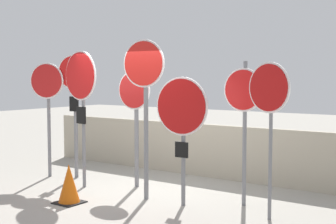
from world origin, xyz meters
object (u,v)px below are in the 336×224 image
(stop_sign_2, at_px, (81,87))
(stop_sign_3, at_px, (135,104))
(stop_sign_6, at_px, (244,104))
(stop_sign_1, at_px, (74,91))
(traffic_cone_0, at_px, (69,184))
(stop_sign_4, at_px, (144,85))
(stop_sign_7, at_px, (269,99))
(stop_sign_0, at_px, (47,93))
(stop_sign_5, at_px, (182,115))

(stop_sign_2, height_order, stop_sign_3, stop_sign_2)
(stop_sign_2, bearing_deg, stop_sign_6, 19.27)
(stop_sign_3, distance_m, stop_sign_6, 2.22)
(stop_sign_1, bearing_deg, stop_sign_2, -51.62)
(traffic_cone_0, bearing_deg, stop_sign_2, 124.59)
(stop_sign_4, height_order, traffic_cone_0, stop_sign_4)
(stop_sign_7, bearing_deg, stop_sign_4, -159.87)
(stop_sign_0, bearing_deg, stop_sign_6, -17.23)
(stop_sign_1, relative_size, traffic_cone_0, 3.90)
(stop_sign_2, relative_size, traffic_cone_0, 3.95)
(stop_sign_0, xyz_separation_m, stop_sign_4, (2.75, -0.29, 0.20))
(stop_sign_3, relative_size, stop_sign_7, 0.98)
(stop_sign_2, bearing_deg, stop_sign_3, 43.88)
(stop_sign_7, bearing_deg, stop_sign_2, -161.65)
(stop_sign_3, bearing_deg, traffic_cone_0, -97.92)
(stop_sign_3, bearing_deg, stop_sign_0, -172.03)
(stop_sign_4, height_order, stop_sign_7, stop_sign_4)
(stop_sign_6, height_order, stop_sign_7, stop_sign_6)
(stop_sign_4, distance_m, stop_sign_5, 0.87)
(stop_sign_0, height_order, stop_sign_6, stop_sign_0)
(stop_sign_0, distance_m, stop_sign_4, 2.78)
(stop_sign_1, height_order, traffic_cone_0, stop_sign_1)
(stop_sign_1, distance_m, stop_sign_7, 4.40)
(stop_sign_5, height_order, stop_sign_7, stop_sign_7)
(traffic_cone_0, bearing_deg, stop_sign_3, 82.86)
(stop_sign_5, bearing_deg, stop_sign_3, 155.28)
(stop_sign_0, relative_size, stop_sign_1, 0.94)
(stop_sign_3, height_order, stop_sign_6, stop_sign_6)
(stop_sign_5, relative_size, stop_sign_6, 0.89)
(stop_sign_2, height_order, traffic_cone_0, stop_sign_2)
(stop_sign_1, xyz_separation_m, stop_sign_6, (3.75, 0.07, -0.14))
(stop_sign_4, relative_size, stop_sign_7, 1.18)
(stop_sign_0, xyz_separation_m, stop_sign_2, (1.24, -0.26, 0.15))
(stop_sign_0, distance_m, traffic_cone_0, 2.63)
(stop_sign_2, distance_m, stop_sign_5, 2.28)
(stop_sign_5, xyz_separation_m, traffic_cone_0, (-1.62, -0.91, -1.16))
(stop_sign_4, bearing_deg, stop_sign_0, 168.77)
(stop_sign_0, relative_size, stop_sign_3, 1.06)
(stop_sign_4, xyz_separation_m, traffic_cone_0, (-0.88, -0.89, -1.62))
(stop_sign_3, bearing_deg, stop_sign_1, -178.26)
(traffic_cone_0, bearing_deg, stop_sign_1, 133.34)
(stop_sign_4, bearing_deg, stop_sign_5, -4.00)
(stop_sign_0, distance_m, stop_sign_5, 3.51)
(stop_sign_4, bearing_deg, traffic_cone_0, -140.12)
(stop_sign_0, distance_m, stop_sign_1, 0.59)
(stop_sign_2, height_order, stop_sign_5, stop_sign_2)
(stop_sign_3, bearing_deg, stop_sign_5, -23.00)
(stop_sign_7, bearing_deg, stop_sign_3, -172.75)
(stop_sign_2, relative_size, stop_sign_5, 1.23)
(stop_sign_0, distance_m, stop_sign_3, 2.09)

